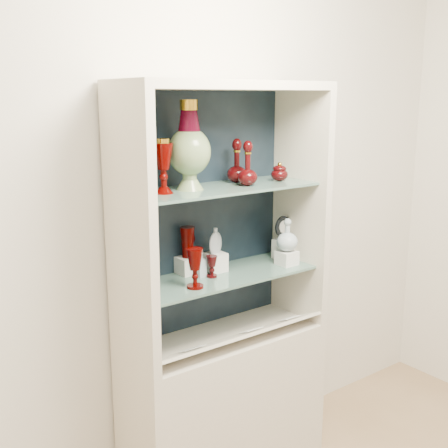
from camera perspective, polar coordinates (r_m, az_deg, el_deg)
wall_back at (r=2.73m, az=-2.75°, el=2.86°), size 3.50×0.02×2.80m
cabinet_base at (r=2.93m, az=0.00°, el=-17.96°), size 1.00×0.40×0.75m
cabinet_back_panel at (r=2.72m, az=-2.38°, el=1.22°), size 0.98×0.02×1.15m
cabinet_side_left at (r=2.33m, az=-9.54°, el=-0.96°), size 0.04×0.40×1.15m
cabinet_side_right at (r=2.88m, az=7.69°, el=1.75°), size 0.04×0.40×1.15m
cabinet_top_cap at (r=2.51m, az=0.00°, el=13.91°), size 1.00×0.40×0.04m
shelf_lower at (r=2.66m, az=-0.26°, el=-5.30°), size 0.92×0.34×0.01m
shelf_upper at (r=2.56m, az=-0.27°, el=3.66°), size 0.92×0.34×0.01m
label_ledge at (r=2.66m, az=1.44°, el=-11.42°), size 0.92×0.17×0.09m
label_card_0 at (r=2.85m, az=6.62°, el=-9.49°), size 0.10×0.06×0.03m
label_card_1 at (r=2.70m, az=2.78°, el=-10.71°), size 0.10×0.06×0.03m
label_card_2 at (r=2.52m, az=-3.35°, el=-12.54°), size 0.10×0.06×0.03m
label_card_3 at (r=2.52m, az=-3.20°, el=-12.50°), size 0.10×0.06×0.03m
pedestal_lamp_left at (r=2.26m, az=-8.45°, el=5.40°), size 0.11×0.11×0.23m
pedestal_lamp_right at (r=2.39m, az=-6.19°, el=5.86°), size 0.10×0.10×0.23m
enamel_urn at (r=2.47m, az=-3.55°, el=7.98°), size 0.21×0.21×0.39m
ruby_decanter_a at (r=2.58m, az=2.43°, el=6.45°), size 0.12×0.12×0.23m
ruby_decanter_b at (r=2.68m, az=1.31°, el=6.58°), size 0.11×0.11×0.22m
lidded_bowl at (r=2.75m, az=5.66°, el=5.34°), size 0.10×0.10×0.09m
cobalt_goblet at (r=2.44m, az=-8.98°, el=-4.79°), size 0.09×0.09×0.18m
ruby_goblet_tall at (r=2.46m, az=-2.97°, el=-4.52°), size 0.08×0.08×0.18m
ruby_goblet_small at (r=2.61m, az=-1.24°, el=-4.34°), size 0.07×0.07×0.10m
riser_ruby_pitcher at (r=2.68m, az=-3.69°, el=-4.19°), size 0.10×0.10×0.08m
ruby_pitcher at (r=2.65m, az=-3.72°, el=-1.85°), size 0.13×0.11×0.15m
clear_square_bottle at (r=2.62m, az=-2.38°, el=-4.08°), size 0.05×0.05×0.12m
riser_flat_flask at (r=2.70m, az=-0.86°, el=-3.89°), size 0.09×0.09×0.09m
flat_flask at (r=2.67m, az=-0.87°, el=-1.65°), size 0.10×0.06×0.13m
riser_clear_round_decanter at (r=2.83m, az=6.39°, el=-3.44°), size 0.09×0.09×0.07m
clear_round_decanter at (r=2.80m, az=6.45°, el=-1.18°), size 0.12×0.12×0.16m
riser_cameo_medallion at (r=2.93m, az=5.94°, el=-2.54°), size 0.08×0.08×0.10m
cameo_medallion at (r=2.90m, az=5.99°, el=-0.36°), size 0.11×0.05×0.13m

